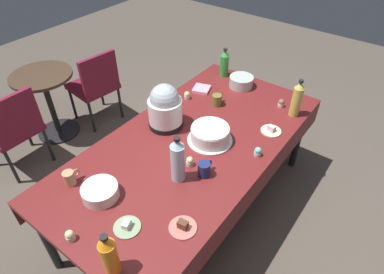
% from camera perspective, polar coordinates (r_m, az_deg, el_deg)
% --- Properties ---
extents(ground, '(9.00, 9.00, 0.00)m').
position_cam_1_polar(ground, '(2.91, -0.00, -12.18)').
color(ground, brown).
extents(potluck_table, '(2.20, 1.10, 0.75)m').
position_cam_1_polar(potluck_table, '(2.40, -0.00, -2.05)').
color(potluck_table, maroon).
rests_on(potluck_table, ground).
extents(frosted_layer_cake, '(0.33, 0.33, 0.12)m').
position_cam_1_polar(frosted_layer_cake, '(2.34, 3.16, 0.43)').
color(frosted_layer_cake, silver).
rests_on(frosted_layer_cake, potluck_table).
extents(slow_cooker, '(0.27, 0.27, 0.35)m').
position_cam_1_polar(slow_cooker, '(2.43, -4.72, 5.18)').
color(slow_cooker, black).
rests_on(slow_cooker, potluck_table).
extents(glass_salad_bowl, '(0.21, 0.21, 0.09)m').
position_cam_1_polar(glass_salad_bowl, '(3.01, 8.57, 9.53)').
color(glass_salad_bowl, '#B2C6BC').
rests_on(glass_salad_bowl, potluck_table).
extents(ceramic_snack_bowl, '(0.22, 0.22, 0.08)m').
position_cam_1_polar(ceramic_snack_bowl, '(2.06, -15.70, -9.16)').
color(ceramic_snack_bowl, silver).
rests_on(ceramic_snack_bowl, potluck_table).
extents(dessert_plate_sage, '(0.15, 0.15, 0.05)m').
position_cam_1_polar(dessert_plate_sage, '(1.90, -11.26, -15.02)').
color(dessert_plate_sage, '#8CA87F').
rests_on(dessert_plate_sage, potluck_table).
extents(dessert_plate_coral, '(0.16, 0.16, 0.06)m').
position_cam_1_polar(dessert_plate_coral, '(1.87, -1.61, -15.32)').
color(dessert_plate_coral, '#E07266').
rests_on(dessert_plate_coral, potluck_table).
extents(dessert_plate_cream, '(0.15, 0.15, 0.05)m').
position_cam_1_polar(dessert_plate_cream, '(2.53, 13.61, 1.18)').
color(dessert_plate_cream, beige).
rests_on(dessert_plate_cream, potluck_table).
extents(cupcake_cocoa, '(0.05, 0.05, 0.07)m').
position_cam_1_polar(cupcake_cocoa, '(2.29, 11.39, -2.55)').
color(cupcake_cocoa, beige).
rests_on(cupcake_cocoa, potluck_table).
extents(cupcake_berry, '(0.05, 0.05, 0.07)m').
position_cam_1_polar(cupcake_berry, '(2.81, -0.86, 7.28)').
color(cupcake_berry, beige).
rests_on(cupcake_berry, potluck_table).
extents(cupcake_lemon, '(0.05, 0.05, 0.07)m').
position_cam_1_polar(cupcake_lemon, '(2.17, -0.38, -4.28)').
color(cupcake_lemon, beige).
rests_on(cupcake_lemon, potluck_table).
extents(cupcake_mint, '(0.05, 0.05, 0.07)m').
position_cam_1_polar(cupcake_mint, '(2.81, 15.27, 5.70)').
color(cupcake_mint, beige).
rests_on(cupcake_mint, potluck_table).
extents(cupcake_vanilla, '(0.05, 0.05, 0.07)m').
position_cam_1_polar(cupcake_vanilla, '(1.92, -20.50, -15.79)').
color(cupcake_vanilla, beige).
rests_on(cupcake_vanilla, potluck_table).
extents(soda_bottle_orange_juice, '(0.08, 0.08, 0.29)m').
position_cam_1_polar(soda_bottle_orange_juice, '(1.68, -14.22, -19.34)').
color(soda_bottle_orange_juice, orange).
rests_on(soda_bottle_orange_juice, potluck_table).
extents(soda_bottle_water, '(0.09, 0.09, 0.34)m').
position_cam_1_polar(soda_bottle_water, '(2.00, -2.51, -4.07)').
color(soda_bottle_water, silver).
rests_on(soda_bottle_water, potluck_table).
extents(soda_bottle_lime_soda, '(0.08, 0.08, 0.27)m').
position_cam_1_polar(soda_bottle_lime_soda, '(3.13, 5.67, 12.65)').
color(soda_bottle_lime_soda, green).
rests_on(soda_bottle_lime_soda, potluck_table).
extents(soda_bottle_ginger_ale, '(0.08, 0.08, 0.31)m').
position_cam_1_polar(soda_bottle_ginger_ale, '(2.68, 17.81, 6.28)').
color(soda_bottle_ginger_ale, gold).
rests_on(soda_bottle_ginger_ale, potluck_table).
extents(coffee_mug_tan, '(0.11, 0.07, 0.10)m').
position_cam_1_polar(coffee_mug_tan, '(2.18, -20.51, -6.66)').
color(coffee_mug_tan, tan).
rests_on(coffee_mug_tan, potluck_table).
extents(coffee_mug_navy, '(0.12, 0.08, 0.10)m').
position_cam_1_polar(coffee_mug_navy, '(2.10, 2.16, -5.59)').
color(coffee_mug_navy, navy).
rests_on(coffee_mug_navy, potluck_table).
extents(coffee_mug_olive, '(0.12, 0.08, 0.09)m').
position_cam_1_polar(coffee_mug_olive, '(2.73, 4.38, 6.47)').
color(coffee_mug_olive, olive).
rests_on(coffee_mug_olive, potluck_table).
extents(paper_napkin_stack, '(0.18, 0.18, 0.02)m').
position_cam_1_polar(paper_napkin_stack, '(2.93, 1.68, 8.38)').
color(paper_napkin_stack, pink).
rests_on(paper_napkin_stack, potluck_table).
extents(maroon_chair_left, '(0.44, 0.44, 0.85)m').
position_cam_1_polar(maroon_chair_left, '(3.33, -28.68, 1.60)').
color(maroon_chair_left, maroon).
rests_on(maroon_chair_left, ground).
extents(maroon_chair_right, '(0.49, 0.49, 0.85)m').
position_cam_1_polar(maroon_chair_right, '(3.70, -16.46, 8.96)').
color(maroon_chair_right, maroon).
rests_on(maroon_chair_right, ground).
extents(round_cafe_table, '(0.60, 0.60, 0.72)m').
position_cam_1_polar(round_cafe_table, '(3.67, -23.96, 6.90)').
color(round_cafe_table, '#473323').
rests_on(round_cafe_table, ground).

